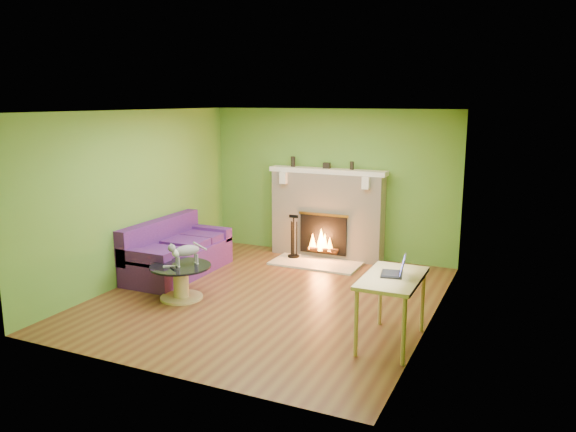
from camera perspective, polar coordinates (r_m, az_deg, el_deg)
name	(u,v)px	position (r m, az deg, el deg)	size (l,w,h in m)	color
floor	(269,297)	(8.05, -1.96, -8.24)	(5.00, 5.00, 0.00)	#582D19
ceiling	(267,111)	(7.56, -2.10, 10.61)	(5.00, 5.00, 0.00)	white
wall_back	(331,183)	(9.97, 4.41, 3.35)	(5.00, 5.00, 0.00)	#59882C
wall_front	(154,251)	(5.63, -13.48, -3.48)	(5.00, 5.00, 0.00)	#59882C
wall_left	(137,196)	(8.92, -15.08, 1.99)	(5.00, 5.00, 0.00)	#59882C
wall_right	(435,222)	(7.01, 14.67, -0.57)	(5.00, 5.00, 0.00)	#59882C
window_frame	(419,215)	(6.09, 13.21, 0.09)	(1.20, 1.20, 0.00)	silver
window_pane	(419,215)	(6.09, 13.14, 0.10)	(1.06, 1.06, 0.00)	white
fireplace	(327,214)	(9.89, 4.00, 0.18)	(2.10, 0.46, 1.58)	beige
hearth	(316,263)	(9.60, 2.85, -4.81)	(1.50, 0.75, 0.03)	beige
mantel	(327,171)	(9.74, 4.02, 4.59)	(2.10, 0.28, 0.08)	silver
sofa	(176,253)	(9.19, -11.33, -3.73)	(0.88, 1.92, 0.86)	#3F1757
coffee_table	(181,280)	(8.04, -10.82, -6.36)	(0.85, 0.85, 0.48)	tan
desk	(392,285)	(6.47, 10.53, -6.87)	(0.63, 1.08, 0.80)	tan
cat	(187,253)	(7.93, -10.25, -3.76)	(0.20, 0.55, 0.34)	slate
remote_silver	(169,266)	(7.95, -11.97, -5.02)	(0.17, 0.04, 0.02)	#97979A
remote_black	(174,269)	(7.83, -11.52, -5.26)	(0.16, 0.04, 0.02)	black
laptop	(392,265)	(6.46, 10.54, -4.91)	(0.27, 0.31, 0.23)	black
fire_tools	(294,236)	(9.81, 0.57, -2.04)	(0.20, 0.20, 0.76)	black
mantel_vase_left	(293,162)	(10.01, 0.51, 5.55)	(0.08, 0.08, 0.18)	black
mantel_vase_right	(352,166)	(9.62, 6.50, 5.11)	(0.07, 0.07, 0.14)	black
mantel_box	(327,166)	(9.77, 3.95, 5.14)	(0.12, 0.08, 0.10)	black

